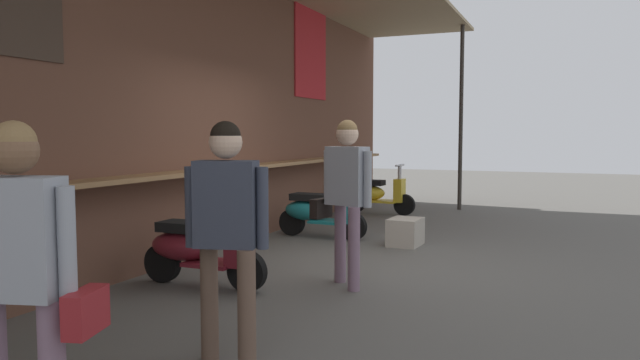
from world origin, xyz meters
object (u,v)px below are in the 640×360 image
Objects in this scene: scooter_yellow at (376,194)px; merchandise_crate at (405,232)px; shopper_with_handbag at (346,186)px; scooter_maroon at (196,248)px; shopper_passing at (22,261)px; scooter_teal at (317,211)px; shopper_browsing at (227,218)px.

scooter_yellow reaches higher than merchandise_crate.
merchandise_crate is (2.37, 0.01, -0.83)m from shopper_with_handbag.
shopper_passing is at bearing -69.49° from scooter_maroon.
scooter_teal is 4.95m from shopper_browsing.
shopper_browsing reaches higher than merchandise_crate.
shopper_passing reaches higher than scooter_yellow.
shopper_browsing reaches higher than shopper_passing.
shopper_passing reaches higher than merchandise_crate.
scooter_maroon is at bearing 5.26° from shopper_passing.
shopper_browsing is at bearing -25.27° from shopper_passing.
shopper_browsing is 3.16× the size of merchandise_crate.
shopper_browsing is (-4.71, -1.39, 0.60)m from scooter_teal.
scooter_teal is at bearing -5.07° from shopper_passing.
scooter_maroon is 0.86× the size of shopper_browsing.
shopper_browsing is at bearing -71.47° from scooter_teal.
shopper_with_handbag is (0.59, -1.39, 0.63)m from scooter_maroon.
shopper_with_handbag is at bearing -15.43° from shopper_browsing.
shopper_with_handbag is 1.03× the size of shopper_browsing.
shopper_passing is at bearing 12.15° from shopper_with_handbag.
scooter_yellow is 9.03m from shopper_passing.
scooter_yellow is at bearing 24.92° from merchandise_crate.
merchandise_crate is (-2.97, -1.38, -0.20)m from scooter_yellow.
shopper_with_handbag is at bearing -72.82° from scooter_yellow.
shopper_passing is 3.11× the size of merchandise_crate.
shopper_browsing is at bearing 15.80° from shopper_with_handbag.
scooter_yellow is 3.28m from merchandise_crate.
merchandise_crate is at bearing -17.96° from shopper_passing.
merchandise_crate is (-0.10, -1.38, -0.20)m from scooter_teal.
shopper_with_handbag is at bearing -19.39° from shopper_passing.
shopper_passing is (-1.37, 0.22, -0.03)m from shopper_browsing.
scooter_maroon is at bearing 24.71° from shopper_browsing.
merchandise_crate is at bearing -62.46° from scooter_yellow.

